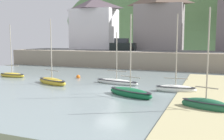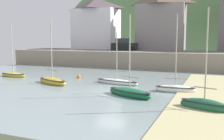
{
  "view_description": "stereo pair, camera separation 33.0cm",
  "coord_description": "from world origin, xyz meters",
  "views": [
    {
      "loc": [
        7.54,
        -19.44,
        4.38
      ],
      "look_at": [
        -1.32,
        3.38,
        1.39
      ],
      "focal_mm": 42.12,
      "sensor_mm": 36.0,
      "label": 1
    },
    {
      "loc": [
        7.84,
        -19.32,
        4.38
      ],
      "look_at": [
        -1.32,
        3.38,
        1.39
      ],
      "focal_mm": 42.12,
      "sensor_mm": 36.0,
      "label": 2
    }
  ],
  "objects": [
    {
      "name": "waterfront_building_left",
      "position": [
        -13.3,
        25.2,
        7.12
      ],
      "size": [
        8.19,
        5.48,
        9.29
      ],
      "color": "white",
      "rests_on": "ground"
    },
    {
      "name": "parked_car_near_slipway",
      "position": [
        -6.2,
        20.7,
        3.2
      ],
      "size": [
        4.24,
        2.07,
        1.95
      ],
      "rotation": [
        0.0,
        0.0,
        0.09
      ],
      "color": "black",
      "rests_on": "ground"
    },
    {
      "name": "dinghy_open_wooden",
      "position": [
        7.23,
        -2.74,
        0.33
      ],
      "size": [
        3.26,
        1.91,
        6.39
      ],
      "rotation": [
        0.0,
        0.0,
        -0.32
      ],
      "color": "#205E3D",
      "rests_on": "ground"
    },
    {
      "name": "ground",
      "position": [
        1.4,
        -9.56,
        0.16
      ],
      "size": [
        48.0,
        41.0,
        0.61
      ],
      "color": "gray"
    },
    {
      "name": "mooring_buoy",
      "position": [
        -6.26,
        5.85,
        0.13
      ],
      "size": [
        0.45,
        0.45,
        0.45
      ],
      "color": "orange",
      "rests_on": "ground"
    },
    {
      "name": "rowboat_small_beached",
      "position": [
        -13.74,
        3.98,
        0.25
      ],
      "size": [
        3.43,
        1.24,
        6.02
      ],
      "rotation": [
        0.0,
        0.0,
        -0.04
      ],
      "color": "gold",
      "rests_on": "ground"
    },
    {
      "name": "sailboat_white_hull",
      "position": [
        1.76,
        -0.72,
        0.28
      ],
      "size": [
        4.19,
        2.7,
        6.28
      ],
      "rotation": [
        0.0,
        0.0,
        -0.41
      ],
      "color": "#125D33",
      "rests_on": "ground"
    },
    {
      "name": "fishing_boat_green",
      "position": [
        -1.05,
        3.91,
        0.22
      ],
      "size": [
        4.69,
        1.85,
        5.05
      ],
      "rotation": [
        0.0,
        0.0,
        -0.19
      ],
      "color": "white",
      "rests_on": "ground"
    },
    {
      "name": "quay_seawall",
      "position": [
        0.0,
        17.5,
        1.36
      ],
      "size": [
        48.0,
        9.4,
        2.4
      ],
      "color": "gray",
      "rests_on": "ground"
    },
    {
      "name": "hillside_backdrop",
      "position": [
        5.24,
        55.2,
        9.33
      ],
      "size": [
        80.0,
        44.0,
        26.66
      ],
      "color": "#5E8951",
      "rests_on": "ground"
    },
    {
      "name": "waterfront_building_centre",
      "position": [
        -1.28,
        25.2,
        7.4
      ],
      "size": [
        8.18,
        4.39,
        9.81
      ],
      "color": "gray",
      "rests_on": "ground"
    },
    {
      "name": "sailboat_far_left",
      "position": [
        -6.85,
        1.69,
        0.27
      ],
      "size": [
        4.24,
        2.66,
        6.33
      ],
      "rotation": [
        0.0,
        0.0,
        -0.4
      ],
      "color": "gold",
      "rests_on": "ground"
    },
    {
      "name": "sailboat_tall_mast",
      "position": [
        4.74,
        2.17,
        0.28
      ],
      "size": [
        3.37,
        1.17,
        6.45
      ],
      "rotation": [
        0.0,
        0.0,
        0.05
      ],
      "color": "white",
      "rests_on": "ground"
    }
  ]
}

